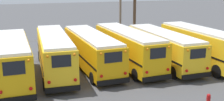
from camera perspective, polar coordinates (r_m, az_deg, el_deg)
ground_plane at (r=24.58m, az=0.20°, el=-3.87°), size 160.00×160.00×0.00m
school_bus_0 at (r=22.43m, az=-19.41°, el=-1.67°), size 2.51×9.79×3.32m
school_bus_1 at (r=23.88m, az=-11.65°, el=-0.31°), size 2.89×10.97×3.25m
school_bus_2 at (r=24.70m, az=-4.23°, el=0.21°), size 2.82×10.87×3.08m
school_bus_3 at (r=25.31m, az=3.14°, el=0.75°), size 2.86×10.84×3.23m
school_bus_4 at (r=26.22m, az=10.20°, el=0.78°), size 2.64×10.69×3.02m
school_bus_5 at (r=26.98m, az=17.48°, el=1.06°), size 2.66×10.29×3.31m
utility_pole at (r=38.35m, az=1.72°, el=9.34°), size 1.80×0.28×8.63m
fence_line at (r=31.72m, az=-4.66°, el=1.99°), size 24.30×0.06×1.42m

